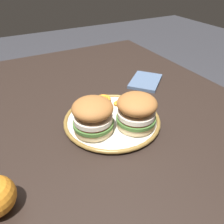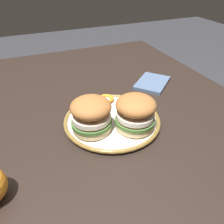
{
  "view_description": "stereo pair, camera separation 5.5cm",
  "coord_description": "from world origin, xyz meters",
  "px_view_note": "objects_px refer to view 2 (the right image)",
  "views": [
    {
      "loc": [
        -0.57,
        0.26,
        1.18
      ],
      "look_at": [
        -0.07,
        -0.01,
        0.79
      ],
      "focal_mm": 36.33,
      "sensor_mm": 36.0,
      "label": 1
    },
    {
      "loc": [
        -0.59,
        0.21,
        1.18
      ],
      "look_at": [
        -0.07,
        -0.01,
        0.79
      ],
      "focal_mm": 36.33,
      "sensor_mm": 36.0,
      "label": 2
    }
  ],
  "objects_px": {
    "dining_table": "(101,133)",
    "sandwich_half_right": "(91,114)",
    "dinner_plate": "(112,120)",
    "sandwich_half_left": "(135,112)"
  },
  "relations": [
    {
      "from": "sandwich_half_left",
      "to": "dinner_plate",
      "type": "bearing_deg",
      "value": 35.08
    },
    {
      "from": "dinner_plate",
      "to": "sandwich_half_right",
      "type": "relative_size",
      "value": 1.92
    },
    {
      "from": "dinner_plate",
      "to": "sandwich_half_right",
      "type": "distance_m",
      "value": 0.1
    },
    {
      "from": "dining_table",
      "to": "sandwich_half_right",
      "type": "relative_size",
      "value": 8.32
    },
    {
      "from": "dinner_plate",
      "to": "sandwich_half_right",
      "type": "bearing_deg",
      "value": 109.08
    },
    {
      "from": "dinner_plate",
      "to": "sandwich_half_left",
      "type": "bearing_deg",
      "value": -144.92
    },
    {
      "from": "dining_table",
      "to": "sandwich_half_right",
      "type": "height_order",
      "value": "sandwich_half_right"
    },
    {
      "from": "dinner_plate",
      "to": "dining_table",
      "type": "bearing_deg",
      "value": 10.34
    },
    {
      "from": "sandwich_half_left",
      "to": "sandwich_half_right",
      "type": "distance_m",
      "value": 0.13
    },
    {
      "from": "sandwich_half_left",
      "to": "sandwich_half_right",
      "type": "relative_size",
      "value": 0.92
    }
  ]
}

